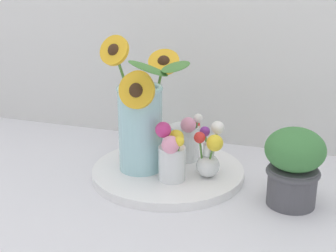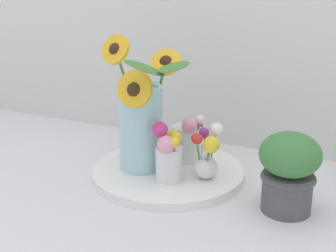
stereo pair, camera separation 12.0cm
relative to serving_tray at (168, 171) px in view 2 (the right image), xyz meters
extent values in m
plane|color=silver|center=(0.02, -0.11, -0.01)|extent=(6.00, 6.00, 0.00)
cylinder|color=white|center=(0.00, 0.00, 0.00)|extent=(0.40, 0.40, 0.02)
cylinder|color=#9ED1D6|center=(-0.07, -0.02, 0.12)|extent=(0.11, 0.11, 0.21)
torus|color=#9ED1D6|center=(-0.07, -0.02, 0.23)|extent=(0.12, 0.12, 0.01)
cylinder|color=#4C8438|center=(-0.06, -0.05, 0.14)|extent=(0.02, 0.07, 0.19)
cylinder|color=gold|center=(-0.05, -0.08, 0.24)|extent=(0.10, 0.04, 0.09)
sphere|color=#382314|center=(-0.05, -0.08, 0.24)|extent=(0.04, 0.04, 0.04)
cylinder|color=#4C8438|center=(-0.09, -0.03, 0.19)|extent=(0.08, 0.03, 0.25)
cylinder|color=gold|center=(-0.13, -0.04, 0.32)|extent=(0.09, 0.05, 0.09)
sphere|color=#382314|center=(-0.13, -0.04, 0.32)|extent=(0.03, 0.03, 0.03)
cylinder|color=#4C8438|center=(-0.06, -0.05, 0.14)|extent=(0.02, 0.02, 0.20)
cylinder|color=gold|center=(-0.06, -0.06, 0.24)|extent=(0.08, 0.05, 0.08)
sphere|color=#382314|center=(-0.06, -0.06, 0.24)|extent=(0.03, 0.03, 0.03)
cylinder|color=#4C8438|center=(-0.04, 0.01, 0.18)|extent=(0.04, 0.07, 0.21)
cylinder|color=gold|center=(-0.03, 0.04, 0.29)|extent=(0.09, 0.07, 0.07)
sphere|color=#382314|center=(-0.03, 0.04, 0.29)|extent=(0.03, 0.03, 0.03)
ellipsoid|color=#477F38|center=(0.03, -0.04, 0.29)|extent=(0.07, 0.12, 0.02)
ellipsoid|color=#477F38|center=(-0.02, -0.09, 0.30)|extent=(0.10, 0.09, 0.06)
cylinder|color=white|center=(0.03, -0.06, 0.05)|extent=(0.07, 0.07, 0.09)
cylinder|color=#568E42|center=(0.03, -0.09, 0.08)|extent=(0.02, 0.02, 0.07)
sphere|color=pink|center=(0.04, -0.09, 0.12)|extent=(0.04, 0.04, 0.04)
cylinder|color=#568E42|center=(0.05, -0.08, 0.08)|extent=(0.02, 0.03, 0.10)
sphere|color=yellow|center=(0.06, -0.09, 0.13)|extent=(0.02, 0.02, 0.02)
cylinder|color=#568E42|center=(0.02, -0.07, 0.09)|extent=(0.02, 0.01, 0.11)
sphere|color=#C6337A|center=(0.01, -0.07, 0.14)|extent=(0.04, 0.04, 0.04)
cylinder|color=#568E42|center=(0.03, -0.05, 0.08)|extent=(0.01, 0.02, 0.07)
sphere|color=yellow|center=(0.03, -0.04, 0.11)|extent=(0.04, 0.04, 0.04)
sphere|color=white|center=(0.11, -0.02, 0.04)|extent=(0.06, 0.06, 0.06)
cylinder|color=white|center=(0.11, -0.02, 0.09)|extent=(0.03, 0.03, 0.03)
cylinder|color=#4C8438|center=(0.10, 0.00, 0.08)|extent=(0.02, 0.02, 0.07)
sphere|color=purple|center=(0.10, 0.01, 0.12)|extent=(0.03, 0.03, 0.03)
cylinder|color=#4C8438|center=(0.12, 0.00, 0.09)|extent=(0.01, 0.03, 0.10)
sphere|color=white|center=(0.13, 0.01, 0.14)|extent=(0.03, 0.03, 0.03)
cylinder|color=#4C8438|center=(0.12, -0.03, 0.07)|extent=(0.02, 0.01, 0.07)
sphere|color=yellow|center=(0.13, -0.04, 0.11)|extent=(0.04, 0.04, 0.04)
cylinder|color=#4C8438|center=(0.10, -0.03, 0.08)|extent=(0.01, 0.02, 0.09)
sphere|color=red|center=(0.09, -0.04, 0.12)|extent=(0.03, 0.03, 0.03)
cylinder|color=white|center=(0.03, 0.08, 0.06)|extent=(0.08, 0.08, 0.10)
cylinder|color=#568E42|center=(0.03, 0.06, 0.08)|extent=(0.03, 0.02, 0.08)
sphere|color=pink|center=(0.04, 0.05, 0.12)|extent=(0.04, 0.04, 0.04)
cylinder|color=#568E42|center=(0.04, 0.09, 0.07)|extent=(0.02, 0.01, 0.07)
sphere|color=red|center=(0.05, 0.10, 0.10)|extent=(0.03, 0.03, 0.03)
cylinder|color=#568E42|center=(0.05, 0.08, 0.09)|extent=(0.03, 0.02, 0.09)
sphere|color=white|center=(0.06, 0.07, 0.14)|extent=(0.02, 0.02, 0.02)
cylinder|color=#4C4C51|center=(0.32, -0.06, 0.03)|extent=(0.11, 0.11, 0.09)
torus|color=#4C4C51|center=(0.32, -0.06, 0.07)|extent=(0.12, 0.12, 0.01)
ellipsoid|color=#3D7A3D|center=(0.32, -0.06, 0.13)|extent=(0.14, 0.14, 0.10)
camera|label=1|loc=(0.36, -1.08, 0.52)|focal=50.00mm
camera|label=2|loc=(0.47, -1.04, 0.52)|focal=50.00mm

